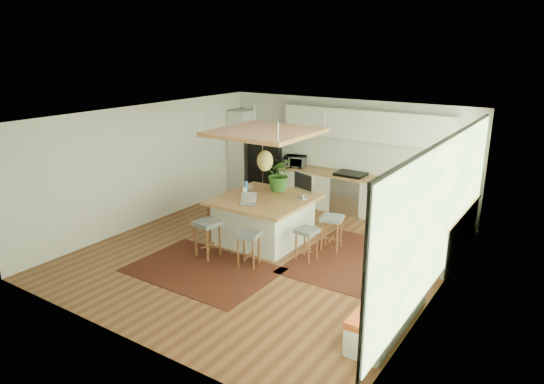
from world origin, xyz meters
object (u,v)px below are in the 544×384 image
Objects in this scene: stool_near_right at (249,248)px; laptop at (247,199)px; island_plant at (280,177)px; stool_left_side at (216,212)px; stool_right_back at (332,233)px; island at (264,219)px; stool_near_left at (208,239)px; fridge at (266,162)px; monitor at (303,186)px; microwave at (295,160)px; stool_right_front at (307,243)px.

stool_near_right is 1.07m from laptop.
stool_left_side is at bearing -155.42° from island_plant.
stool_right_back is at bearing 6.65° from stool_left_side.
island is at bearing -165.21° from stool_right_back.
stool_left_side is at bearing 123.63° from stool_near_left.
laptop reaches higher than island.
stool_near_left is (1.31, -3.91, -0.57)m from fridge.
stool_near_right is 1.13× the size of monitor.
stool_left_side is 1.67m from island_plant.
island is 1.08m from monitor.
stool_near_left is 1.38× the size of microwave.
monitor is 0.79× the size of island_plant.
stool_right_back is 3.28m from microwave.
microwave is 2.18m from island_plant.
microwave reaches higher than island.
stool_near_left is 0.91m from stool_near_right.
stool_near_left is 4.01m from microwave.
stool_left_side is at bearing -173.35° from stool_right_back.
stool_right_front is 0.86× the size of island_plant.
laptop is 0.64× the size of microwave.
monitor is at bearing 82.55° from stool_near_right.
stool_right_back is (0.93, 1.54, 0.00)m from stool_near_right.
monitor is (1.99, 0.40, 0.83)m from stool_left_side.
stool_near_left is 1.23× the size of monitor.
island_plant is (-0.48, 1.82, 0.86)m from stool_near_right.
laptop is (1.73, -3.17, 0.12)m from fridge.
stool_right_front is 1.45m from laptop.
stool_near_right is 0.89× the size of island_plant.
stool_near_right is at bearing 5.65° from stool_near_left.
stool_near_left is 1.14× the size of stool_right_front.
fridge is 4.17m from stool_near_left.
monitor reaches higher than microwave.
microwave is at bearing 84.54° from laptop.
fridge is at bearing 99.58° from stool_left_side.
microwave reaches higher than laptop.
island_plant is at bearing 140.97° from stool_right_front.
island_plant is at bearing 104.77° from stool_near_right.
microwave is at bearing 107.56° from island.
island_plant reaches higher than stool_right_back.
laptop reaches higher than stool_near_left.
stool_near_right is 1.79m from stool_right_back.
microwave reaches higher than stool_right_back.
stool_left_side is (-1.32, 0.05, -0.11)m from island.
stool_right_back is at bearing 41.60° from stool_near_left.
microwave is (-0.39, 3.92, 0.75)m from stool_near_left.
stool_left_side is (-1.78, 1.22, 0.00)m from stool_near_right.
island_plant is (1.30, 0.59, 0.86)m from stool_left_side.
microwave is (-0.81, 3.18, 0.05)m from laptop.
laptop is 1.17m from island_plant.
stool_near_left is 0.98× the size of island_plant.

